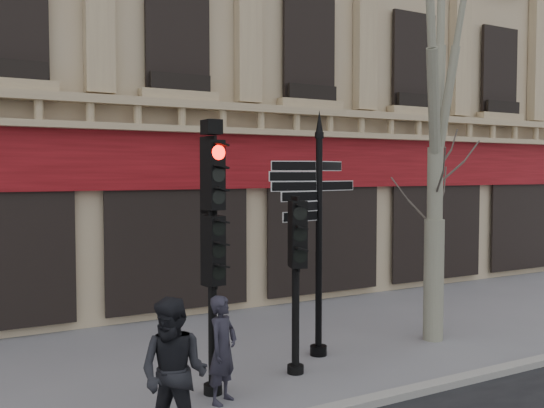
{
  "coord_description": "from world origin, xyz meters",
  "views": [
    {
      "loc": [
        -4.92,
        -8.1,
        3.34
      ],
      "look_at": [
        0.01,
        0.6,
        2.81
      ],
      "focal_mm": 40.0,
      "sensor_mm": 36.0,
      "label": 1
    }
  ],
  "objects_px": {
    "fingerpost": "(319,192)",
    "pedestrian_a": "(223,349)",
    "plane_tree": "(438,8)",
    "traffic_signal_main": "(212,222)",
    "pedestrian_b": "(174,374)",
    "traffic_signal_secondary": "(296,253)"
  },
  "relations": [
    {
      "from": "traffic_signal_main",
      "to": "plane_tree",
      "type": "relative_size",
      "value": 0.44
    },
    {
      "from": "plane_tree",
      "to": "pedestrian_a",
      "type": "xyz_separation_m",
      "value": [
        -5.03,
        -0.92,
        -5.74
      ]
    },
    {
      "from": "traffic_signal_secondary",
      "to": "traffic_signal_main",
      "type": "bearing_deg",
      "value": -155.2
    },
    {
      "from": "plane_tree",
      "to": "traffic_signal_main",
      "type": "bearing_deg",
      "value": -173.75
    },
    {
      "from": "traffic_signal_main",
      "to": "traffic_signal_secondary",
      "type": "xyz_separation_m",
      "value": [
        1.58,
        0.19,
        -0.59
      ]
    },
    {
      "from": "traffic_signal_secondary",
      "to": "pedestrian_a",
      "type": "distance_m",
      "value": 2.08
    },
    {
      "from": "traffic_signal_main",
      "to": "plane_tree",
      "type": "xyz_separation_m",
      "value": [
        5.03,
        0.55,
        3.93
      ]
    },
    {
      "from": "traffic_signal_main",
      "to": "pedestrian_b",
      "type": "bearing_deg",
      "value": -133.61
    },
    {
      "from": "fingerpost",
      "to": "pedestrian_a",
      "type": "height_order",
      "value": "fingerpost"
    },
    {
      "from": "fingerpost",
      "to": "traffic_signal_main",
      "type": "distance_m",
      "value": 2.63
    },
    {
      "from": "traffic_signal_main",
      "to": "pedestrian_a",
      "type": "relative_size",
      "value": 2.63
    },
    {
      "from": "plane_tree",
      "to": "pedestrian_a",
      "type": "distance_m",
      "value": 7.69
    },
    {
      "from": "fingerpost",
      "to": "pedestrian_b",
      "type": "relative_size",
      "value": 2.42
    },
    {
      "from": "traffic_signal_main",
      "to": "traffic_signal_secondary",
      "type": "relative_size",
      "value": 1.43
    },
    {
      "from": "fingerpost",
      "to": "pedestrian_a",
      "type": "distance_m",
      "value": 3.53
    },
    {
      "from": "plane_tree",
      "to": "traffic_signal_secondary",
      "type": "bearing_deg",
      "value": -173.97
    },
    {
      "from": "fingerpost",
      "to": "pedestrian_a",
      "type": "bearing_deg",
      "value": -154.86
    },
    {
      "from": "pedestrian_a",
      "to": "plane_tree",
      "type": "bearing_deg",
      "value": -24.01
    },
    {
      "from": "traffic_signal_main",
      "to": "plane_tree",
      "type": "height_order",
      "value": "plane_tree"
    },
    {
      "from": "traffic_signal_secondary",
      "to": "pedestrian_a",
      "type": "height_order",
      "value": "traffic_signal_secondary"
    },
    {
      "from": "fingerpost",
      "to": "traffic_signal_main",
      "type": "bearing_deg",
      "value": -162.23
    },
    {
      "from": "pedestrian_b",
      "to": "traffic_signal_main",
      "type": "bearing_deg",
      "value": 97.4
    }
  ]
}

